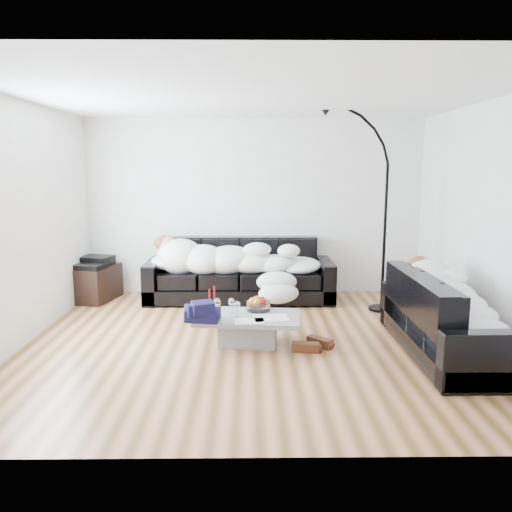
{
  "coord_description": "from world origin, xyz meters",
  "views": [
    {
      "loc": [
        -0.06,
        -5.25,
        1.89
      ],
      "look_at": [
        0.0,
        0.3,
        0.9
      ],
      "focal_mm": 35.0,
      "sensor_mm": 36.0,
      "label": 1
    }
  ],
  "objects_px": {
    "fruit_bowl": "(258,303)",
    "wine_glass_c": "(237,309)",
    "sofa_back": "(240,270)",
    "coffee_table": "(248,330)",
    "sleeper_back": "(240,256)",
    "candle_right": "(214,298)",
    "floor_lamp": "(385,222)",
    "wine_glass_b": "(217,306)",
    "wine_glass_a": "(231,306)",
    "sleeper_right": "(450,293)",
    "stereo": "(94,262)",
    "sofa_right": "(449,315)",
    "candle_left": "(210,300)",
    "shoes": "(312,344)",
    "av_cabinet": "(95,283)"
  },
  "relations": [
    {
      "from": "fruit_bowl",
      "to": "wine_glass_c",
      "type": "height_order",
      "value": "wine_glass_c"
    },
    {
      "from": "sofa_back",
      "to": "coffee_table",
      "type": "bearing_deg",
      "value": -86.13
    },
    {
      "from": "sleeper_back",
      "to": "candle_right",
      "type": "relative_size",
      "value": 8.55
    },
    {
      "from": "sofa_back",
      "to": "floor_lamp",
      "type": "height_order",
      "value": "floor_lamp"
    },
    {
      "from": "wine_glass_b",
      "to": "wine_glass_a",
      "type": "bearing_deg",
      "value": 21.0
    },
    {
      "from": "sleeper_right",
      "to": "candle_right",
      "type": "height_order",
      "value": "sleeper_right"
    },
    {
      "from": "stereo",
      "to": "fruit_bowl",
      "type": "bearing_deg",
      "value": -19.68
    },
    {
      "from": "sleeper_back",
      "to": "stereo",
      "type": "xyz_separation_m",
      "value": [
        -2.08,
        0.05,
        -0.08
      ]
    },
    {
      "from": "sleeper_back",
      "to": "stereo",
      "type": "bearing_deg",
      "value": 178.6
    },
    {
      "from": "fruit_bowl",
      "to": "wine_glass_a",
      "type": "bearing_deg",
      "value": -163.13
    },
    {
      "from": "fruit_bowl",
      "to": "sofa_right",
      "type": "bearing_deg",
      "value": -13.41
    },
    {
      "from": "fruit_bowl",
      "to": "candle_left",
      "type": "relative_size",
      "value": 1.13
    },
    {
      "from": "sofa_right",
      "to": "sleeper_back",
      "type": "distance_m",
      "value": 3.03
    },
    {
      "from": "sofa_right",
      "to": "candle_left",
      "type": "xyz_separation_m",
      "value": [
        -2.48,
        0.48,
        0.03
      ]
    },
    {
      "from": "coffee_table",
      "to": "wine_glass_c",
      "type": "distance_m",
      "value": 0.27
    },
    {
      "from": "sleeper_right",
      "to": "sofa_back",
      "type": "bearing_deg",
      "value": 45.56
    },
    {
      "from": "coffee_table",
      "to": "wine_glass_a",
      "type": "distance_m",
      "value": 0.32
    },
    {
      "from": "sleeper_right",
      "to": "shoes",
      "type": "bearing_deg",
      "value": 85.45
    },
    {
      "from": "wine_glass_a",
      "to": "floor_lamp",
      "type": "height_order",
      "value": "floor_lamp"
    },
    {
      "from": "wine_glass_a",
      "to": "wine_glass_c",
      "type": "distance_m",
      "value": 0.15
    },
    {
      "from": "sleeper_back",
      "to": "coffee_table",
      "type": "bearing_deg",
      "value": -86.02
    },
    {
      "from": "stereo",
      "to": "coffee_table",
      "type": "bearing_deg",
      "value": -24.04
    },
    {
      "from": "sofa_back",
      "to": "fruit_bowl",
      "type": "height_order",
      "value": "sofa_back"
    },
    {
      "from": "floor_lamp",
      "to": "candle_left",
      "type": "bearing_deg",
      "value": -135.15
    },
    {
      "from": "sofa_right",
      "to": "coffee_table",
      "type": "xyz_separation_m",
      "value": [
        -2.05,
        0.27,
        -0.24
      ]
    },
    {
      "from": "fruit_bowl",
      "to": "stereo",
      "type": "relative_size",
      "value": 0.6
    },
    {
      "from": "sofa_right",
      "to": "stereo",
      "type": "bearing_deg",
      "value": 63.36
    },
    {
      "from": "wine_glass_b",
      "to": "wine_glass_c",
      "type": "height_order",
      "value": "wine_glass_b"
    },
    {
      "from": "sleeper_right",
      "to": "shoes",
      "type": "xyz_separation_m",
      "value": [
        -1.37,
        0.11,
        -0.58
      ]
    },
    {
      "from": "coffee_table",
      "to": "wine_glass_a",
      "type": "relative_size",
      "value": 6.73
    },
    {
      "from": "candle_left",
      "to": "candle_right",
      "type": "xyz_separation_m",
      "value": [
        0.05,
        0.04,
        0.01
      ]
    },
    {
      "from": "av_cabinet",
      "to": "floor_lamp",
      "type": "height_order",
      "value": "floor_lamp"
    },
    {
      "from": "fruit_bowl",
      "to": "shoes",
      "type": "height_order",
      "value": "fruit_bowl"
    },
    {
      "from": "candle_left",
      "to": "candle_right",
      "type": "bearing_deg",
      "value": 40.97
    },
    {
      "from": "fruit_bowl",
      "to": "wine_glass_c",
      "type": "xyz_separation_m",
      "value": [
        -0.23,
        -0.23,
        0.0
      ]
    },
    {
      "from": "wine_glass_a",
      "to": "floor_lamp",
      "type": "xyz_separation_m",
      "value": [
        1.97,
        1.21,
        0.78
      ]
    },
    {
      "from": "wine_glass_c",
      "to": "av_cabinet",
      "type": "relative_size",
      "value": 0.23
    },
    {
      "from": "candle_right",
      "to": "wine_glass_a",
      "type": "bearing_deg",
      "value": -38.07
    },
    {
      "from": "sleeper_back",
      "to": "wine_glass_a",
      "type": "relative_size",
      "value": 13.68
    },
    {
      "from": "sleeper_right",
      "to": "wine_glass_b",
      "type": "height_order",
      "value": "sleeper_right"
    },
    {
      "from": "sofa_right",
      "to": "floor_lamp",
      "type": "xyz_separation_m",
      "value": [
        -0.26,
        1.59,
        0.78
      ]
    },
    {
      "from": "coffee_table",
      "to": "stereo",
      "type": "bearing_deg",
      "value": 139.84
    },
    {
      "from": "sofa_back",
      "to": "shoes",
      "type": "xyz_separation_m",
      "value": [
        0.8,
        -2.03,
        -0.38
      ]
    },
    {
      "from": "coffee_table",
      "to": "av_cabinet",
      "type": "distance_m",
      "value": 2.89
    },
    {
      "from": "sleeper_back",
      "to": "av_cabinet",
      "type": "height_order",
      "value": "sleeper_back"
    },
    {
      "from": "coffee_table",
      "to": "wine_glass_b",
      "type": "distance_m",
      "value": 0.42
    },
    {
      "from": "wine_glass_b",
      "to": "shoes",
      "type": "relative_size",
      "value": 0.37
    },
    {
      "from": "sleeper_back",
      "to": "coffee_table",
      "type": "relative_size",
      "value": 2.03
    },
    {
      "from": "wine_glass_a",
      "to": "wine_glass_b",
      "type": "relative_size",
      "value": 0.92
    },
    {
      "from": "candle_right",
      "to": "av_cabinet",
      "type": "relative_size",
      "value": 0.37
    }
  ]
}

